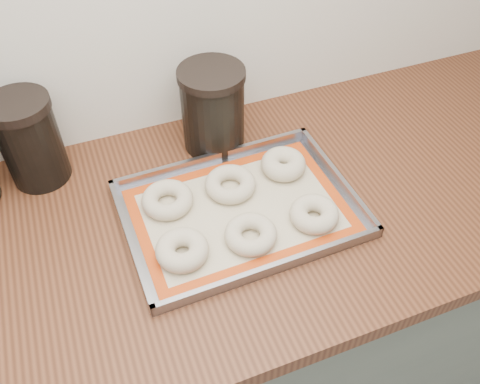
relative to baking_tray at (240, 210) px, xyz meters
name	(u,v)px	position (x,y,z in m)	size (l,w,h in m)	color
cabinet	(164,350)	(-0.21, 0.01, -0.48)	(3.00, 0.65, 0.86)	#5C6559
countertop	(139,243)	(-0.21, 0.01, -0.03)	(3.06, 0.68, 0.04)	#5C311B
baking_tray	(240,210)	(0.00, 0.00, 0.00)	(0.47, 0.34, 0.03)	gray
baking_mat	(240,211)	(0.00, 0.00, 0.00)	(0.43, 0.30, 0.00)	#C6B793
bagel_front_left	(182,250)	(-0.14, -0.07, 0.02)	(0.10, 0.10, 0.04)	beige
bagel_front_mid	(251,234)	(-0.01, -0.08, 0.01)	(0.10, 0.10, 0.03)	beige
bagel_front_right	(314,214)	(0.13, -0.08, 0.02)	(0.10, 0.10, 0.04)	beige
bagel_back_left	(167,200)	(-0.13, 0.07, 0.01)	(0.10, 0.10, 0.03)	beige
bagel_back_mid	(230,184)	(0.00, 0.06, 0.01)	(0.11, 0.11, 0.03)	beige
bagel_back_right	(283,164)	(0.13, 0.08, 0.02)	(0.10, 0.10, 0.04)	beige
canister_mid	(30,140)	(-0.36, 0.26, 0.09)	(0.13, 0.13, 0.20)	black
canister_right	(213,109)	(0.02, 0.22, 0.09)	(0.14, 0.14, 0.19)	black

